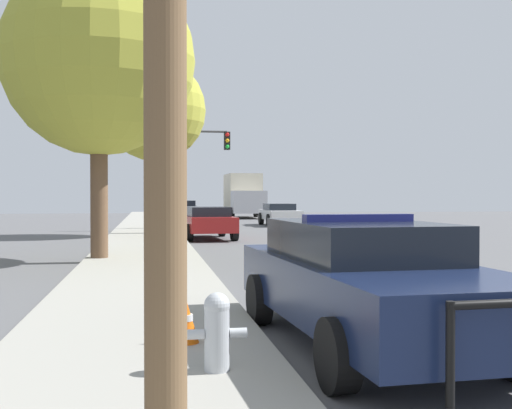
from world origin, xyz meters
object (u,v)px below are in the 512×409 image
object	(u,v)px
fire_hydrant	(217,329)
car_background_midblock	(207,221)
box_truck	(244,195)
traffic_cone	(185,320)
police_car	(365,280)
car_background_oncoming	(280,213)
car_background_distant	(185,209)
traffic_light	(193,158)
tree_sidewalk_near	(99,60)
tree_sidewalk_mid	(155,110)

from	to	relation	value
fire_hydrant	car_background_midblock	distance (m)	19.76
box_truck	traffic_cone	bearing A→B (deg)	81.12
police_car	car_background_oncoming	xyz separation A→B (m)	(4.93, 28.98, -0.08)
car_background_distant	box_truck	xyz separation A→B (m)	(4.51, 0.27, 1.04)
traffic_light	tree_sidewalk_near	xyz separation A→B (m)	(-3.42, -14.66, 1.69)
tree_sidewalk_near	tree_sidewalk_mid	world-z (taller)	tree_sidewalk_near
fire_hydrant	car_background_distant	distance (m)	42.74
car_background_midblock	traffic_cone	distance (m)	18.60
traffic_cone	police_car	bearing A→B (deg)	0.77
car_background_oncoming	traffic_light	bearing A→B (deg)	39.63
fire_hydrant	car_background_oncoming	xyz separation A→B (m)	(6.79, 30.19, 0.18)
car_background_distant	traffic_light	bearing A→B (deg)	-87.92
car_background_midblock	box_truck	distance (m)	23.81
fire_hydrant	box_truck	bearing A→B (deg)	81.32
traffic_light	car_background_distant	bearing A→B (deg)	88.15
tree_sidewalk_near	traffic_light	bearing A→B (deg)	76.87
car_background_oncoming	box_truck	xyz separation A→B (m)	(-0.23, 12.77, 1.06)
traffic_light	car_background_oncoming	size ratio (longest dim) A/B	1.12
car_background_oncoming	traffic_cone	distance (m)	29.84
fire_hydrant	traffic_light	bearing A→B (deg)	86.67
police_car	car_background_distant	distance (m)	41.48
box_truck	traffic_cone	xyz separation A→B (m)	(-6.79, -41.78, -1.37)
fire_hydrant	traffic_cone	size ratio (longest dim) A/B	1.44
traffic_light	tree_sidewalk_mid	distance (m)	4.82
police_car	car_background_oncoming	world-z (taller)	police_car
fire_hydrant	traffic_cone	xyz separation A→B (m)	(-0.23, 1.19, -0.13)
fire_hydrant	car_background_distant	world-z (taller)	car_background_distant
police_car	car_background_oncoming	bearing A→B (deg)	-102.81
car_background_distant	tree_sidewalk_near	world-z (taller)	tree_sidewalk_near
car_background_midblock	car_background_oncoming	size ratio (longest dim) A/B	1.03
traffic_light	traffic_cone	distance (m)	24.97
car_background_distant	traffic_cone	xyz separation A→B (m)	(-2.28, -41.51, -0.34)
tree_sidewalk_near	traffic_cone	world-z (taller)	tree_sidewalk_near
car_background_distant	tree_sidewalk_mid	bearing A→B (deg)	-92.74
tree_sidewalk_mid	traffic_cone	xyz separation A→B (m)	(0.16, -20.64, -4.99)
car_background_midblock	police_car	bearing A→B (deg)	-93.14
police_car	traffic_cone	world-z (taller)	police_car
car_background_midblock	box_truck	world-z (taller)	box_truck
car_background_oncoming	tree_sidewalk_mid	bearing A→B (deg)	49.84
traffic_light	box_truck	world-z (taller)	traffic_light
fire_hydrant	traffic_cone	distance (m)	1.22
car_background_midblock	tree_sidewalk_mid	bearing A→B (deg)	129.84
fire_hydrant	tree_sidewalk_near	distance (m)	12.35
traffic_light	car_background_midblock	distance (m)	6.84
tree_sidewalk_mid	traffic_cone	bearing A→B (deg)	-89.56
police_car	fire_hydrant	distance (m)	2.24
traffic_light	traffic_cone	size ratio (longest dim) A/B	9.68
car_background_oncoming	tree_sidewalk_near	distance (m)	21.36
police_car	traffic_cone	bearing A→B (deg)	-2.39
traffic_cone	fire_hydrant	bearing A→B (deg)	-79.17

